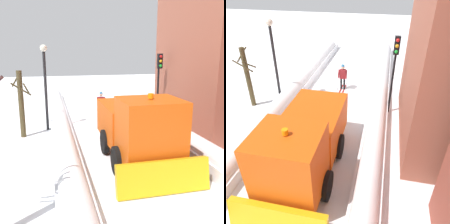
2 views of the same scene
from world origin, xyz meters
TOP-DOWN VIEW (x-y plane):
  - ground_plane at (0.00, 10.00)m, footprint 80.00×80.00m
  - snowbank_left at (-2.76, 10.00)m, footprint 1.10×36.00m
  - snowbank_right at (2.76, 10.00)m, footprint 1.10×36.00m
  - plow_truck at (-0.18, 9.36)m, footprint 3.20×5.98m
  - skier at (-0.16, 1.60)m, footprint 0.62×1.80m
  - traffic_light_pole at (-3.36, 4.05)m, footprint 0.28×0.42m
  - street_lamp at (3.50, 3.84)m, footprint 0.40×0.40m
  - bare_tree_near at (4.79, 4.92)m, footprint 0.98×1.00m

SIDE VIEW (x-z plane):
  - ground_plane at x=0.00m, z-range 0.00..0.00m
  - snowbank_right at x=2.76m, z-range -0.08..0.89m
  - snowbank_left at x=-2.76m, z-range -0.07..0.94m
  - skier at x=-0.16m, z-range 0.10..1.91m
  - plow_truck at x=-0.18m, z-range -0.08..3.04m
  - bare_tree_near at x=4.79m, z-range 0.07..3.64m
  - traffic_light_pole at x=-3.36m, z-range 0.89..5.28m
  - street_lamp at x=3.50m, z-range 0.68..5.59m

